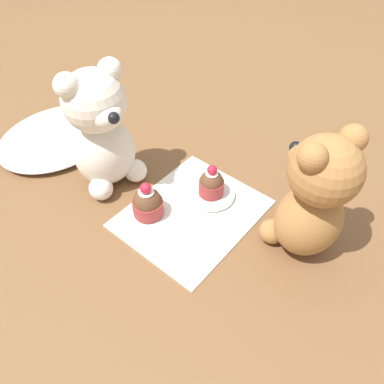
{
  "coord_description": "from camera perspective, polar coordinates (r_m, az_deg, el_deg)",
  "views": [
    {
      "loc": [
        -0.34,
        -0.28,
        0.51
      ],
      "look_at": [
        0.0,
        0.0,
        0.06
      ],
      "focal_mm": 35.0,
      "sensor_mm": 36.0,
      "label": 1
    }
  ],
  "objects": [
    {
      "name": "ground_plane",
      "position": [
        0.67,
        0.0,
        -3.35
      ],
      "size": [
        4.0,
        4.0,
        0.0
      ],
      "primitive_type": "plane",
      "color": "brown"
    },
    {
      "name": "knitted_placemat",
      "position": [
        0.67,
        0.0,
        -3.18
      ],
      "size": [
        0.24,
        0.2,
        0.01
      ],
      "primitive_type": "cube",
      "color": "silver",
      "rests_on": "ground_plane"
    },
    {
      "name": "tulle_cloth",
      "position": [
        0.86,
        -19.88,
        8.0
      ],
      "size": [
        0.26,
        0.22,
        0.03
      ],
      "primitive_type": "ellipsoid",
      "color": "silver",
      "rests_on": "ground_plane"
    },
    {
      "name": "teddy_bear_cream",
      "position": [
        0.68,
        -13.67,
        9.02
      ],
      "size": [
        0.13,
        0.13,
        0.23
      ],
      "rotation": [
        0.0,
        0.0,
        -0.19
      ],
      "color": "silver",
      "rests_on": "ground_plane"
    },
    {
      "name": "teddy_bear_tan",
      "position": [
        0.57,
        18.09,
        -0.82
      ],
      "size": [
        0.13,
        0.13,
        0.22
      ],
      "rotation": [
        0.0,
        0.0,
        2.81
      ],
      "color": "#A3703D",
      "rests_on": "ground_plane"
    },
    {
      "name": "cupcake_near_cream_bear",
      "position": [
        0.65,
        -6.8,
        -1.66
      ],
      "size": [
        0.05,
        0.05,
        0.07
      ],
      "color": "#993333",
      "rests_on": "knitted_placemat"
    },
    {
      "name": "saucer_plate",
      "position": [
        0.69,
        3.09,
        -0.37
      ],
      "size": [
        0.09,
        0.09,
        0.01
      ],
      "primitive_type": "cylinder",
      "color": "silver",
      "rests_on": "knitted_placemat"
    },
    {
      "name": "cupcake_near_tan_bear",
      "position": [
        0.67,
        3.18,
        1.21
      ],
      "size": [
        0.05,
        0.05,
        0.07
      ],
      "color": "#993333",
      "rests_on": "saucer_plate"
    }
  ]
}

